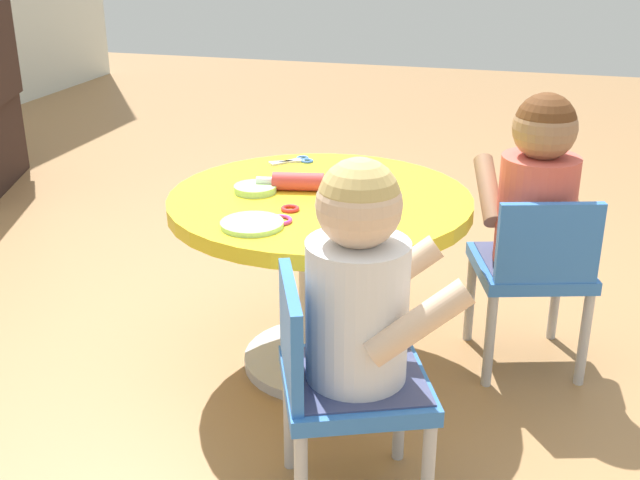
% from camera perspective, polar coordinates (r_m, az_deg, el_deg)
% --- Properties ---
extents(ground_plane, '(10.00, 10.00, 0.00)m').
position_cam_1_polar(ground_plane, '(2.35, 0.00, -8.78)').
color(ground_plane, '#9E7247').
extents(craft_table, '(0.82, 0.82, 0.52)m').
position_cam_1_polar(craft_table, '(2.18, 0.00, -0.17)').
color(craft_table, silver).
rests_on(craft_table, ground).
extents(child_chair_left, '(0.39, 0.39, 0.54)m').
position_cam_1_polar(child_chair_left, '(1.69, 1.39, -10.12)').
color(child_chair_left, '#B7B7BC').
rests_on(child_chair_left, ground).
extents(seated_child_left, '(0.38, 0.42, 0.51)m').
position_cam_1_polar(seated_child_left, '(1.59, 2.89, -3.09)').
color(seated_child_left, '#3F4772').
rests_on(seated_child_left, ground).
extents(child_chair_right, '(0.38, 0.38, 0.54)m').
position_cam_1_polar(child_chair_right, '(2.27, 15.05, -2.08)').
color(child_chair_right, '#B7B7BC').
rests_on(child_chair_right, ground).
extents(seated_child_right, '(0.41, 0.36, 0.51)m').
position_cam_1_polar(seated_child_right, '(2.23, 15.35, 3.66)').
color(seated_child_right, '#3F4772').
rests_on(seated_child_right, ground).
extents(rolling_pin, '(0.08, 0.23, 0.05)m').
position_cam_1_polar(rolling_pin, '(2.17, -1.57, 4.21)').
color(rolling_pin, '#D83F3F').
rests_on(rolling_pin, craft_table).
extents(craft_scissors, '(0.13, 0.14, 0.01)m').
position_cam_1_polar(craft_scissors, '(2.44, -1.67, 5.72)').
color(craft_scissors, silver).
rests_on(craft_scissors, craft_table).
extents(playdough_blob_0, '(0.15, 0.15, 0.01)m').
position_cam_1_polar(playdough_blob_0, '(1.92, -4.90, 1.15)').
color(playdough_blob_0, '#B2E58C').
rests_on(playdough_blob_0, craft_table).
extents(playdough_blob_1, '(0.12, 0.12, 0.02)m').
position_cam_1_polar(playdough_blob_1, '(2.16, -4.67, 3.69)').
color(playdough_blob_1, '#B2E58C').
rests_on(playdough_blob_1, craft_table).
extents(cookie_cutter_0, '(0.05, 0.05, 0.01)m').
position_cam_1_polar(cookie_cutter_0, '(2.02, -2.15, 2.27)').
color(cookie_cutter_0, red).
rests_on(cookie_cutter_0, craft_table).
extents(cookie_cutter_1, '(0.06, 0.06, 0.01)m').
position_cam_1_polar(cookie_cutter_1, '(1.94, -2.93, 1.44)').
color(cookie_cutter_1, '#D83FA5').
rests_on(cookie_cutter_1, craft_table).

